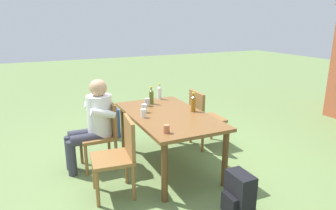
{
  "coord_description": "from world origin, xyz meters",
  "views": [
    {
      "loc": [
        3.35,
        -1.57,
        1.89
      ],
      "look_at": [
        0.0,
        0.0,
        0.85
      ],
      "focal_mm": 32.39,
      "sensor_mm": 36.0,
      "label": 1
    }
  ],
  "objects_px": {
    "cup_terracotta": "(167,129)",
    "cup_steel": "(147,102)",
    "bottle_clear": "(160,92)",
    "backpack_by_near_side": "(239,195)",
    "dining_table": "(168,120)",
    "person_in_white_shirt": "(94,120)",
    "chair_near_left": "(103,131)",
    "backpack_by_far_side": "(111,123)",
    "bottle_amber": "(193,103)",
    "chair_far_left": "(203,116)",
    "cup_glass": "(144,108)",
    "bottle_olive": "(151,96)",
    "cup_white": "(143,113)",
    "chair_near_right": "(119,153)"
  },
  "relations": [
    {
      "from": "cup_terracotta",
      "to": "cup_steel",
      "type": "height_order",
      "value": "cup_steel"
    },
    {
      "from": "bottle_clear",
      "to": "backpack_by_near_side",
      "type": "bearing_deg",
      "value": -0.69
    },
    {
      "from": "dining_table",
      "to": "person_in_white_shirt",
      "type": "relative_size",
      "value": 1.38
    },
    {
      "from": "chair_near_left",
      "to": "backpack_by_far_side",
      "type": "relative_size",
      "value": 1.83
    },
    {
      "from": "dining_table",
      "to": "cup_terracotta",
      "type": "height_order",
      "value": "cup_terracotta"
    },
    {
      "from": "backpack_by_near_side",
      "to": "person_in_white_shirt",
      "type": "bearing_deg",
      "value": -147.2
    },
    {
      "from": "dining_table",
      "to": "bottle_amber",
      "type": "distance_m",
      "value": 0.4
    },
    {
      "from": "chair_far_left",
      "to": "backpack_by_far_side",
      "type": "xyz_separation_m",
      "value": [
        -1.02,
        -1.16,
        -0.26
      ]
    },
    {
      "from": "backpack_by_near_side",
      "to": "cup_glass",
      "type": "bearing_deg",
      "value": -163.76
    },
    {
      "from": "bottle_olive",
      "to": "cup_terracotta",
      "type": "xyz_separation_m",
      "value": [
        1.14,
        -0.29,
        -0.07
      ]
    },
    {
      "from": "bottle_olive",
      "to": "cup_white",
      "type": "distance_m",
      "value": 0.63
    },
    {
      "from": "dining_table",
      "to": "cup_steel",
      "type": "height_order",
      "value": "cup_steel"
    },
    {
      "from": "dining_table",
      "to": "chair_far_left",
      "type": "xyz_separation_m",
      "value": [
        -0.37,
        0.76,
        -0.15
      ]
    },
    {
      "from": "cup_terracotta",
      "to": "backpack_by_far_side",
      "type": "distance_m",
      "value": 2.07
    },
    {
      "from": "bottle_olive",
      "to": "cup_glass",
      "type": "bearing_deg",
      "value": -34.98
    },
    {
      "from": "dining_table",
      "to": "person_in_white_shirt",
      "type": "bearing_deg",
      "value": -112.82
    },
    {
      "from": "cup_terracotta",
      "to": "cup_glass",
      "type": "distance_m",
      "value": 0.8
    },
    {
      "from": "cup_white",
      "to": "bottle_amber",
      "type": "bearing_deg",
      "value": 86.66
    },
    {
      "from": "chair_near_left",
      "to": "cup_steel",
      "type": "distance_m",
      "value": 0.73
    },
    {
      "from": "bottle_clear",
      "to": "bottle_amber",
      "type": "bearing_deg",
      "value": 10.47
    },
    {
      "from": "cup_steel",
      "to": "backpack_by_near_side",
      "type": "distance_m",
      "value": 1.84
    },
    {
      "from": "chair_near_right",
      "to": "cup_glass",
      "type": "distance_m",
      "value": 0.83
    },
    {
      "from": "dining_table",
      "to": "bottle_amber",
      "type": "relative_size",
      "value": 6.29
    },
    {
      "from": "bottle_clear",
      "to": "backpack_by_far_side",
      "type": "distance_m",
      "value": 1.07
    },
    {
      "from": "bottle_clear",
      "to": "cup_glass",
      "type": "height_order",
      "value": "bottle_clear"
    },
    {
      "from": "chair_near_right",
      "to": "bottle_amber",
      "type": "height_order",
      "value": "bottle_amber"
    },
    {
      "from": "chair_far_left",
      "to": "bottle_clear",
      "type": "height_order",
      "value": "bottle_clear"
    },
    {
      "from": "cup_terracotta",
      "to": "backpack_by_far_side",
      "type": "height_order",
      "value": "cup_terracotta"
    },
    {
      "from": "bottle_clear",
      "to": "cup_terracotta",
      "type": "height_order",
      "value": "bottle_clear"
    },
    {
      "from": "chair_far_left",
      "to": "cup_terracotta",
      "type": "height_order",
      "value": "chair_far_left"
    },
    {
      "from": "person_in_white_shirt",
      "to": "bottle_amber",
      "type": "distance_m",
      "value": 1.3
    },
    {
      "from": "backpack_by_far_side",
      "to": "backpack_by_near_side",
      "type": "bearing_deg",
      "value": 12.21
    },
    {
      "from": "chair_near_left",
      "to": "person_in_white_shirt",
      "type": "distance_m",
      "value": 0.2
    },
    {
      "from": "bottle_clear",
      "to": "cup_steel",
      "type": "bearing_deg",
      "value": -48.45
    },
    {
      "from": "cup_steel",
      "to": "bottle_amber",
      "type": "bearing_deg",
      "value": 41.76
    },
    {
      "from": "dining_table",
      "to": "backpack_by_near_side",
      "type": "xyz_separation_m",
      "value": [
        1.26,
        0.18,
        -0.42
      ]
    },
    {
      "from": "dining_table",
      "to": "chair_near_right",
      "type": "distance_m",
      "value": 0.86
    },
    {
      "from": "bottle_amber",
      "to": "cup_glass",
      "type": "xyz_separation_m",
      "value": [
        -0.24,
        -0.59,
        -0.06
      ]
    },
    {
      "from": "chair_far_left",
      "to": "bottle_amber",
      "type": "xyz_separation_m",
      "value": [
        0.41,
        -0.42,
        0.35
      ]
    },
    {
      "from": "person_in_white_shirt",
      "to": "backpack_by_far_side",
      "type": "bearing_deg",
      "value": 155.16
    },
    {
      "from": "bottle_olive",
      "to": "bottle_clear",
      "type": "relative_size",
      "value": 1.06
    },
    {
      "from": "cup_terracotta",
      "to": "cup_white",
      "type": "height_order",
      "value": "cup_white"
    },
    {
      "from": "chair_near_left",
      "to": "backpack_by_near_side",
      "type": "xyz_separation_m",
      "value": [
        1.63,
        0.94,
        -0.27
      ]
    },
    {
      "from": "chair_far_left",
      "to": "cup_white",
      "type": "xyz_separation_m",
      "value": [
        0.37,
        -1.1,
        0.29
      ]
    },
    {
      "from": "bottle_clear",
      "to": "cup_glass",
      "type": "xyz_separation_m",
      "value": [
        0.54,
        -0.45,
        -0.05
      ]
    },
    {
      "from": "bottle_amber",
      "to": "cup_terracotta",
      "type": "relative_size",
      "value": 2.87
    },
    {
      "from": "cup_steel",
      "to": "chair_near_left",
      "type": "bearing_deg",
      "value": -81.48
    },
    {
      "from": "backpack_by_near_side",
      "to": "bottle_amber",
      "type": "bearing_deg",
      "value": 172.21
    },
    {
      "from": "chair_near_right",
      "to": "cup_white",
      "type": "distance_m",
      "value": 0.64
    },
    {
      "from": "dining_table",
      "to": "backpack_by_far_side",
      "type": "height_order",
      "value": "dining_table"
    }
  ]
}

